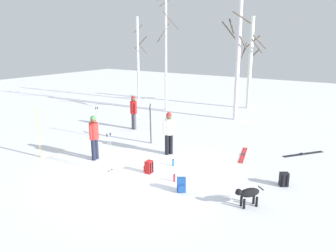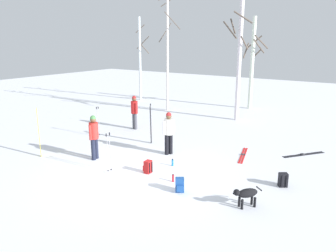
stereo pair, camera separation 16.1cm
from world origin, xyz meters
TOP-DOWN VIEW (x-y plane):
  - ground_plane at (0.00, 0.00)m, footprint 60.00×60.00m
  - person_0 at (-2.28, 0.19)m, footprint 0.34×0.51m
  - person_1 at (-3.87, 4.46)m, footprint 0.48×0.34m
  - person_2 at (-0.27, 2.25)m, footprint 0.34×0.48m
  - dog at (3.91, -0.15)m, footprint 0.59×0.73m
  - ski_pair_planted_0 at (-1.71, 2.97)m, footprint 0.11×0.24m
  - ski_pair_planted_1 at (-4.23, -0.82)m, footprint 0.17×0.12m
  - ski_pair_lying_0 at (4.22, 5.20)m, footprint 1.28×1.63m
  - ski_pair_lying_1 at (2.25, 3.78)m, footprint 0.66×1.87m
  - ski_poles_0 at (-4.41, 2.45)m, footprint 0.07×0.21m
  - ski_poles_1 at (-0.91, -0.45)m, footprint 0.07×0.26m
  - backpack_0 at (1.92, -0.37)m, footprint 0.33×0.34m
  - backpack_1 at (0.23, 0.25)m, footprint 0.30×0.27m
  - backpack_2 at (4.36, 1.76)m, footprint 0.34×0.34m
  - water_bottle_0 at (0.57, 1.27)m, footprint 0.07×0.07m
  - water_bottle_1 at (1.35, 0.13)m, footprint 0.07×0.07m
  - birch_tree_0 at (-8.94, 11.25)m, footprint 1.13×1.10m
  - birch_tree_1 at (-5.13, 9.25)m, footprint 1.36×1.35m
  - birch_tree_2 at (-0.94, 12.77)m, footprint 1.42×1.42m
  - birch_tree_3 at (-0.40, 9.24)m, footprint 1.69×1.21m

SIDE VIEW (x-z plane):
  - ground_plane at x=0.00m, z-range 0.00..0.00m
  - ski_pair_lying_0 at x=4.22m, z-range -0.01..0.03m
  - ski_pair_lying_1 at x=2.25m, z-range -0.01..0.03m
  - water_bottle_1 at x=1.35m, z-range -0.01..0.25m
  - water_bottle_0 at x=0.57m, z-range -0.01..0.25m
  - backpack_0 at x=1.92m, z-range -0.01..0.43m
  - backpack_1 at x=0.23m, z-range -0.01..0.43m
  - backpack_2 at x=4.36m, z-range -0.01..0.43m
  - dog at x=3.91m, z-range 0.10..0.67m
  - ski_poles_1 at x=-0.91m, z-range 0.05..1.45m
  - ski_poles_0 at x=-4.41m, z-range 0.05..1.48m
  - ski_pair_planted_0 at x=-1.71m, z-range -0.01..1.78m
  - ski_pair_planted_1 at x=-4.23m, z-range -0.01..1.94m
  - person_0 at x=-2.28m, z-range 0.12..1.84m
  - person_1 at x=-3.87m, z-range 0.12..1.84m
  - person_2 at x=-0.27m, z-range 0.12..1.84m
  - birch_tree_2 at x=-0.94m, z-range 0.12..5.97m
  - birch_tree_0 at x=-8.94m, z-range 0.08..6.10m
  - birch_tree_3 at x=-0.40m, z-range 0.13..6.90m
  - birch_tree_1 at x=-5.13m, z-range 0.14..7.69m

